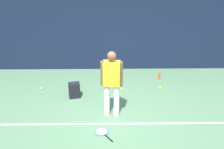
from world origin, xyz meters
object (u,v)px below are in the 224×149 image
(backpack, at_px, (74,90))
(tennis_player, at_px, (112,80))
(tennis_racket, at_px, (102,132))
(tennis_ball_near_player, at_px, (122,89))
(tennis_ball_by_fence, at_px, (41,88))
(water_bottle, at_px, (159,76))
(tennis_ball_mid_court, at_px, (160,88))

(backpack, bearing_deg, tennis_player, 125.04)
(tennis_player, height_order, tennis_racket, tennis_player)
(tennis_ball_near_player, height_order, tennis_ball_by_fence, same)
(water_bottle, bearing_deg, tennis_ball_by_fence, -169.94)
(tennis_racket, distance_m, backpack, 1.85)
(tennis_player, bearing_deg, water_bottle, -121.07)
(tennis_racket, relative_size, tennis_ball_near_player, 9.18)
(tennis_player, xyz_separation_m, backpack, (-1.02, 0.92, -0.76))
(tennis_ball_near_player, relative_size, tennis_ball_mid_court, 1.00)
(backpack, distance_m, water_bottle, 2.76)
(tennis_player, relative_size, tennis_ball_by_fence, 25.76)
(tennis_player, distance_m, tennis_ball_mid_court, 2.21)
(water_bottle, bearing_deg, tennis_ball_near_player, -149.52)
(tennis_ball_near_player, relative_size, tennis_ball_by_fence, 1.00)
(tennis_racket, bearing_deg, tennis_player, -51.27)
(tennis_ball_near_player, bearing_deg, tennis_racket, -104.73)
(water_bottle, bearing_deg, backpack, -156.84)
(backpack, relative_size, tennis_ball_near_player, 6.67)
(tennis_racket, bearing_deg, tennis_ball_by_fence, 6.25)
(backpack, bearing_deg, tennis_ball_mid_court, 177.48)
(backpack, height_order, tennis_ball_by_fence, backpack)
(tennis_ball_near_player, bearing_deg, water_bottle, 30.48)
(tennis_ball_near_player, bearing_deg, tennis_ball_mid_court, 4.23)
(backpack, distance_m, tennis_ball_near_player, 1.40)
(tennis_racket, bearing_deg, backpack, -8.69)
(water_bottle, bearing_deg, tennis_player, -127.04)
(tennis_ball_by_fence, xyz_separation_m, water_bottle, (3.55, 0.63, 0.08))
(backpack, bearing_deg, tennis_ball_near_player, -177.30)
(tennis_ball_near_player, xyz_separation_m, tennis_ball_mid_court, (1.14, 0.08, 0.00))
(tennis_ball_near_player, distance_m, tennis_ball_by_fence, 2.35)
(backpack, xyz_separation_m, tennis_ball_near_player, (1.33, 0.38, -0.18))
(tennis_racket, distance_m, water_bottle, 3.25)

